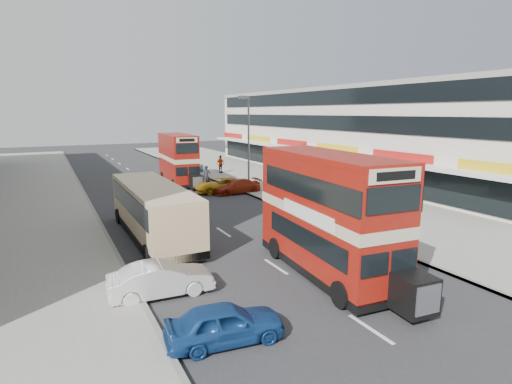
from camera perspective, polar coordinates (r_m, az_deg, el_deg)
ground at (r=16.95m, az=6.29°, el=-12.59°), size 160.00×160.00×0.00m
road_surface at (r=34.66m, az=-12.33°, el=-0.43°), size 12.00×90.00×0.01m
pavement_right at (r=39.41m, az=4.73°, el=1.27°), size 12.00×90.00×0.15m
kerb_left at (r=33.64m, az=-22.40°, el=-1.25°), size 0.20×90.00×0.16m
kerb_right at (r=36.66m, az=-3.11°, el=0.55°), size 0.20×90.00×0.16m
commercial_row at (r=45.17m, az=12.11°, el=8.22°), size 9.90×46.20×9.30m
wooded_hill at (r=110.34m, az=31.00°, el=6.03°), size 172.80×230.40×20.00m
street_lamp at (r=34.47m, az=-1.16°, el=7.78°), size 1.00×0.20×8.12m
bus_main at (r=17.22m, az=10.06°, el=-3.07°), size 3.18×9.23×4.99m
bus_second at (r=39.62m, az=-10.86°, el=4.58°), size 2.72×8.44×4.58m
coach at (r=22.89m, az=-14.23°, el=-2.32°), size 2.69×10.31×2.73m
car_left_near at (r=12.78m, az=-4.37°, el=-17.88°), size 3.73×1.87×1.22m
car_left_front at (r=15.99m, az=-13.16°, el=-11.85°), size 3.96×1.59×1.28m
car_right_a at (r=34.50m, az=-2.76°, el=0.77°), size 4.17×1.72×1.21m
car_right_b at (r=35.02m, az=-4.89°, el=0.95°), size 4.70×2.48×1.26m
car_right_c at (r=46.38m, az=-9.81°, el=3.37°), size 3.95×1.69×1.33m
pedestrian_near at (r=31.10m, az=5.73°, el=0.52°), size 0.83×0.72×1.90m
pedestrian_far at (r=45.54m, az=-5.02°, el=3.93°), size 1.24×0.86×1.95m
cyclist at (r=35.53m, az=-6.92°, el=1.27°), size 0.90×2.02×2.27m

